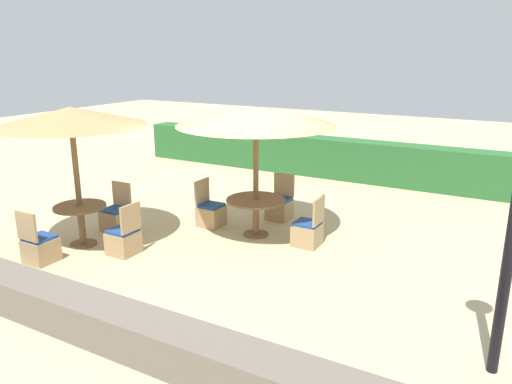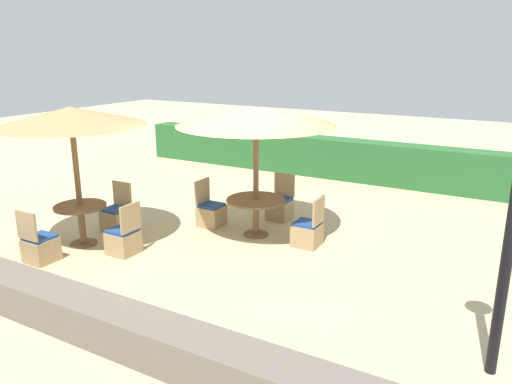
% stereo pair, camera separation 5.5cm
% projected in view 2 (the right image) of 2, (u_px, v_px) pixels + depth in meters
% --- Properties ---
extents(ground_plane, '(40.00, 40.00, 0.00)m').
position_uv_depth(ground_plane, '(239.00, 248.00, 8.92)').
color(ground_plane, '#C6B284').
extents(hedge_row, '(13.00, 0.70, 1.08)m').
position_uv_depth(hedge_row, '(349.00, 160.00, 13.55)').
color(hedge_row, '#28602D').
rests_on(hedge_row, ground_plane).
extents(stone_border, '(10.00, 0.56, 0.49)m').
position_uv_depth(stone_border, '(98.00, 320.00, 6.09)').
color(stone_border, '#6B6056').
rests_on(stone_border, ground_plane).
extents(parasol_front_left, '(2.57, 2.57, 2.49)m').
position_uv_depth(parasol_front_left, '(71.00, 117.00, 8.47)').
color(parasol_front_left, brown).
rests_on(parasol_front_left, ground_plane).
extents(round_table_front_left, '(0.92, 0.92, 0.75)m').
position_uv_depth(round_table_front_left, '(81.00, 215.00, 8.96)').
color(round_table_front_left, brown).
rests_on(round_table_front_left, ground_plane).
extents(patio_chair_front_left_south, '(0.46, 0.46, 0.93)m').
position_uv_depth(patio_chair_front_left_south, '(40.00, 247.00, 8.31)').
color(patio_chair_front_left_south, tan).
rests_on(patio_chair_front_left_south, ground_plane).
extents(patio_chair_front_left_east, '(0.46, 0.46, 0.93)m').
position_uv_depth(patio_chair_front_left_east, '(124.00, 239.00, 8.63)').
color(patio_chair_front_left_east, tan).
rests_on(patio_chair_front_left_east, ground_plane).
extents(patio_chair_front_left_north, '(0.46, 0.46, 0.93)m').
position_uv_depth(patio_chair_front_left_north, '(117.00, 217.00, 9.78)').
color(patio_chair_front_left_north, tan).
rests_on(patio_chair_front_left_north, ground_plane).
extents(parasol_center, '(2.90, 2.90, 2.43)m').
position_uv_depth(parasol_center, '(256.00, 117.00, 8.94)').
color(parasol_center, brown).
rests_on(parasol_center, ground_plane).
extents(round_table_center, '(1.12, 1.12, 0.72)m').
position_uv_depth(round_table_center, '(256.00, 206.00, 9.41)').
color(round_table_center, brown).
rests_on(round_table_center, ground_plane).
extents(patio_chair_center_north, '(0.46, 0.46, 0.93)m').
position_uv_depth(patio_chair_center_north, '(280.00, 207.00, 10.41)').
color(patio_chair_center_north, tan).
rests_on(patio_chair_center_north, ground_plane).
extents(patio_chair_center_east, '(0.46, 0.46, 0.93)m').
position_uv_depth(patio_chair_center_east, '(308.00, 232.00, 8.98)').
color(patio_chair_center_east, tan).
rests_on(patio_chair_center_east, ground_plane).
extents(patio_chair_center_west, '(0.46, 0.46, 0.93)m').
position_uv_depth(patio_chair_center_west, '(211.00, 213.00, 10.02)').
color(patio_chair_center_west, tan).
rests_on(patio_chair_center_west, ground_plane).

